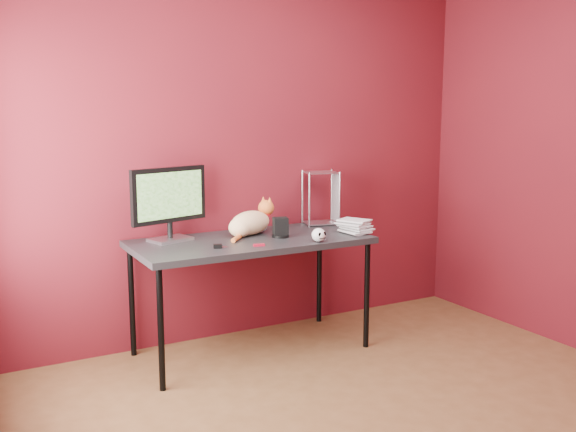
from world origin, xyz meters
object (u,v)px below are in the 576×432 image
monitor (169,200)px  speaker (280,228)px  cat (251,223)px  skull_mug (319,235)px  book_stack (348,159)px  desk (251,247)px

monitor → speaker: bearing=-35.4°
monitor → cat: monitor is taller
skull_mug → book_stack: size_ratio=0.09×
skull_mug → speaker: (-0.14, 0.25, 0.02)m
speaker → cat: bearing=145.1°
monitor → speaker: size_ratio=4.08×
monitor → cat: bearing=-23.2°
desk → speaker: size_ratio=11.73×
book_stack → skull_mug: bearing=-155.4°
skull_mug → speaker: 0.29m
skull_mug → book_stack: book_stack is taller
cat → book_stack: bearing=-50.5°
cat → speaker: bearing=-75.1°
monitor → cat: 0.56m
cat → speaker: size_ratio=3.33×
desk → monitor: (-0.47, 0.19, 0.31)m
skull_mug → speaker: size_ratio=0.69×
desk → monitor: bearing=158.2°
monitor → cat: size_ratio=1.22×
monitor → book_stack: 1.18m
monitor → book_stack: (1.10, -0.34, 0.24)m
cat → speaker: (0.14, -0.16, -0.02)m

